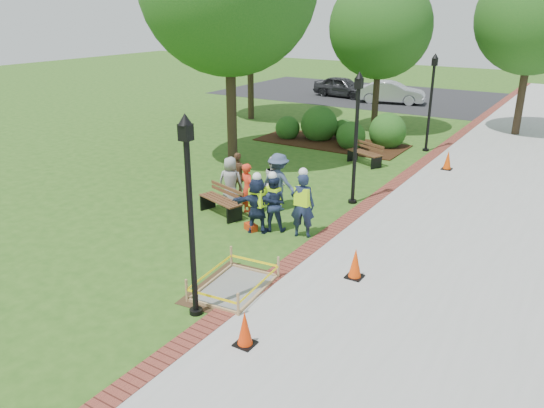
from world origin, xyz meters
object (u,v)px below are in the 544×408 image
Objects in this scene: hivis_worker_a at (257,203)px; hivis_worker_b at (303,203)px; cone_front at (245,329)px; wet_concrete_pad at (234,280)px; bench_near at (221,206)px; lamp_near at (190,204)px; hivis_worker_c at (273,201)px.

hivis_worker_b is at bearing 18.69° from hivis_worker_a.
hivis_worker_a reaches higher than cone_front.
hivis_worker_b is at bearing 92.77° from wet_concrete_pad.
bench_near reaches higher than cone_front.
lamp_near is at bearing -93.96° from wet_concrete_pad.
hivis_worker_c is at bearing 102.30° from lamp_near.
lamp_near reaches higher than hivis_worker_a.
lamp_near is at bearing -73.04° from hivis_worker_a.
hivis_worker_a is (-1.40, 3.04, 0.66)m from wet_concrete_pad.
hivis_worker_c reaches higher than wet_concrete_pad.
bench_near is 0.98× the size of hivis_worker_c.
wet_concrete_pad is 3.31× the size of cone_front.
cone_front is 2.65m from lamp_near.
hivis_worker_b is 0.94m from hivis_worker_c.
hivis_worker_b is (-0.08, 4.72, -1.49)m from lamp_near.
hivis_worker_c is (-1.01, 4.65, -1.59)m from lamp_near.
hivis_worker_b reaches higher than hivis_worker_c.
bench_near is 2.34× the size of cone_front.
lamp_near is at bearing -77.70° from hivis_worker_c.
hivis_worker_a reaches higher than bench_near.
hivis_worker_c is (1.99, -0.15, 0.60)m from bench_near.
hivis_worker_b reaches higher than wet_concrete_pad.
hivis_worker_c is (0.30, 0.34, -0.01)m from hivis_worker_a.
lamp_near is 5.02m from hivis_worker_c.
hivis_worker_a is at bearing -16.16° from bench_near.
cone_front is at bearing -48.77° from bench_near.
hivis_worker_b reaches higher than cone_front.
hivis_worker_a is (-2.85, 4.68, 0.53)m from cone_front.
cone_front is 5.66m from hivis_worker_c.
cone_front is 0.37× the size of hivis_worker_b.
wet_concrete_pad is at bearing 131.32° from cone_front.
cone_front is 5.39m from hivis_worker_b.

